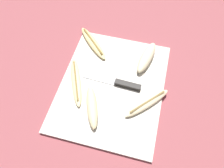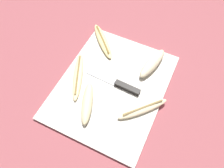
# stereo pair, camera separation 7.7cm
# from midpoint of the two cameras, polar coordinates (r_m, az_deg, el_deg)

# --- Properties ---
(ground_plane) EXTENTS (4.00, 4.00, 0.00)m
(ground_plane) POSITION_cam_midpoint_polar(r_m,az_deg,el_deg) (0.79, 2.78, -1.05)
(ground_plane) COLOR #93474C
(cutting_board) EXTENTS (0.45, 0.36, 0.01)m
(cutting_board) POSITION_cam_midpoint_polar(r_m,az_deg,el_deg) (0.78, 2.80, -0.84)
(cutting_board) COLOR beige
(cutting_board) RESTS_ON ground_plane
(knife) EXTENTS (0.03, 0.21, 0.02)m
(knife) POSITION_cam_midpoint_polar(r_m,az_deg,el_deg) (0.77, 5.53, -0.65)
(knife) COLOR black
(knife) RESTS_ON cutting_board
(banana_golden_short) EXTENTS (0.16, 0.16, 0.02)m
(banana_golden_short) POSITION_cam_midpoint_polar(r_m,az_deg,el_deg) (0.89, 0.07, 11.05)
(banana_golden_short) COLOR #EDD689
(banana_golden_short) RESTS_ON cutting_board
(banana_pale_long) EXTENTS (0.16, 0.07, 0.04)m
(banana_pale_long) POSITION_cam_midpoint_polar(r_m,az_deg,el_deg) (0.83, 13.13, 5.10)
(banana_pale_long) COLOR beige
(banana_pale_long) RESTS_ON cutting_board
(banana_soft_right) EXTENTS (0.16, 0.09, 0.03)m
(banana_soft_right) POSITION_cam_midpoint_polar(r_m,az_deg,el_deg) (0.73, -3.47, -5.16)
(banana_soft_right) COLOR beige
(banana_soft_right) RESTS_ON cutting_board
(banana_cream_curved) EXTENTS (0.15, 0.14, 0.02)m
(banana_cream_curved) POSITION_cam_midpoint_polar(r_m,az_deg,el_deg) (0.74, 11.00, -6.66)
(banana_cream_curved) COLOR beige
(banana_cream_curved) RESTS_ON cutting_board
(banana_ripe_center) EXTENTS (0.20, 0.11, 0.02)m
(banana_ripe_center) POSITION_cam_midpoint_polar(r_m,az_deg,el_deg) (0.79, -6.16, 1.99)
(banana_ripe_center) COLOR beige
(banana_ripe_center) RESTS_ON cutting_board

